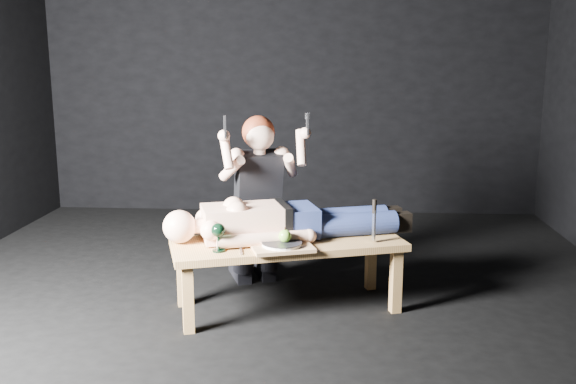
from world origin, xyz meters
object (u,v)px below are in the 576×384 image
at_px(carving_knife, 374,221).
at_px(kneeling_woman, 256,198).
at_px(serving_tray, 282,247).
at_px(lying_man, 290,216).
at_px(table, 287,275).
at_px(goblet, 218,237).

bearing_deg(carving_knife, kneeling_woman, 131.90).
height_order(kneeling_woman, serving_tray, kneeling_woman).
distance_m(lying_man, carving_knife, 0.54).
xyz_separation_m(table, carving_knife, (0.53, 0.00, 0.36)).
relative_size(kneeling_woman, goblet, 7.13).
distance_m(kneeling_woman, carving_knife, 0.91).
relative_size(serving_tray, goblet, 2.07).
bearing_deg(table, lying_man, 66.96).
distance_m(lying_man, serving_tray, 0.32).
bearing_deg(serving_tray, table, 83.27).
bearing_deg(lying_man, kneeling_woman, 108.87).
distance_m(table, lying_man, 0.37).
bearing_deg(lying_man, goblet, -155.21).
distance_m(lying_man, kneeling_woman, 0.44).
height_order(table, kneeling_woman, kneeling_woman).
distance_m(serving_tray, goblet, 0.38).
relative_size(table, kneeling_woman, 1.16).
bearing_deg(table, kneeling_woman, 100.80).
height_order(kneeling_woman, carving_knife, kneeling_woman).
relative_size(lying_man, goblet, 8.20).
distance_m(table, kneeling_woman, 0.65).
distance_m(table, goblet, 0.56).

